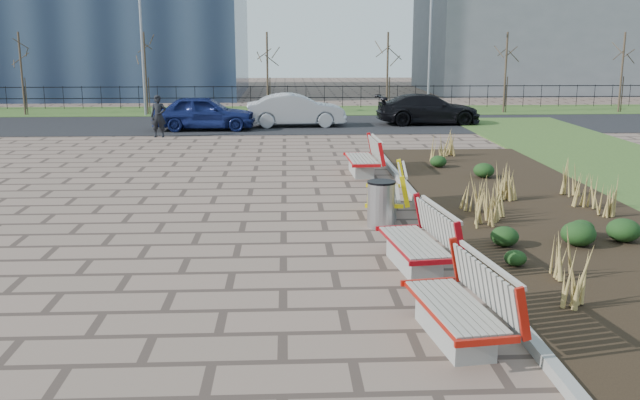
{
  "coord_description": "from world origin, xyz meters",
  "views": [
    {
      "loc": [
        0.91,
        -9.47,
        3.75
      ],
      "look_at": [
        1.5,
        3.0,
        0.9
      ],
      "focal_mm": 40.0,
      "sensor_mm": 36.0,
      "label": 1
    }
  ],
  "objects_px": {
    "litter_bin": "(381,205)",
    "lamp_east": "(430,53)",
    "pedestrian": "(158,116)",
    "lamp_west": "(142,53)",
    "bench_c": "(384,192)",
    "car_blue": "(204,113)",
    "bench_d": "(361,157)",
    "car_silver": "(296,110)",
    "car_black": "(428,109)",
    "bench_a": "(455,302)",
    "bench_b": "(414,239)"
  },
  "relations": [
    {
      "from": "bench_b",
      "to": "car_silver",
      "type": "bearing_deg",
      "value": 87.89
    },
    {
      "from": "car_blue",
      "to": "car_black",
      "type": "xyz_separation_m",
      "value": [
        9.65,
        1.57,
        -0.05
      ]
    },
    {
      "from": "bench_d",
      "to": "car_silver",
      "type": "xyz_separation_m",
      "value": [
        -1.67,
        11.09,
        0.22
      ]
    },
    {
      "from": "car_blue",
      "to": "lamp_west",
      "type": "distance_m",
      "value": 7.16
    },
    {
      "from": "car_blue",
      "to": "car_silver",
      "type": "bearing_deg",
      "value": -74.88
    },
    {
      "from": "pedestrian",
      "to": "car_silver",
      "type": "relative_size",
      "value": 0.38
    },
    {
      "from": "bench_d",
      "to": "lamp_east",
      "type": "relative_size",
      "value": 0.35
    },
    {
      "from": "car_silver",
      "to": "litter_bin",
      "type": "bearing_deg",
      "value": -177.92
    },
    {
      "from": "bench_b",
      "to": "car_blue",
      "type": "distance_m",
      "value": 19.22
    },
    {
      "from": "bench_a",
      "to": "bench_d",
      "type": "bearing_deg",
      "value": 82.21
    },
    {
      "from": "pedestrian",
      "to": "car_silver",
      "type": "bearing_deg",
      "value": 30.58
    },
    {
      "from": "lamp_east",
      "to": "litter_bin",
      "type": "bearing_deg",
      "value": -103.55
    },
    {
      "from": "bench_c",
      "to": "bench_d",
      "type": "xyz_separation_m",
      "value": [
        0.0,
        4.65,
        0.0
      ]
    },
    {
      "from": "bench_d",
      "to": "lamp_east",
      "type": "height_order",
      "value": "lamp_east"
    },
    {
      "from": "litter_bin",
      "to": "car_black",
      "type": "xyz_separation_m",
      "value": [
        4.37,
        17.34,
        0.22
      ]
    },
    {
      "from": "pedestrian",
      "to": "car_blue",
      "type": "height_order",
      "value": "pedestrian"
    },
    {
      "from": "bench_b",
      "to": "bench_a",
      "type": "bearing_deg",
      "value": -97.01
    },
    {
      "from": "car_black",
      "to": "pedestrian",
      "type": "bearing_deg",
      "value": 105.58
    },
    {
      "from": "car_blue",
      "to": "lamp_west",
      "type": "xyz_separation_m",
      "value": [
        -3.53,
        5.79,
        2.31
      ]
    },
    {
      "from": "pedestrian",
      "to": "car_silver",
      "type": "distance_m",
      "value": 6.15
    },
    {
      "from": "bench_a",
      "to": "lamp_east",
      "type": "relative_size",
      "value": 0.35
    },
    {
      "from": "bench_c",
      "to": "lamp_west",
      "type": "distance_m",
      "value": 22.52
    },
    {
      "from": "bench_c",
      "to": "car_blue",
      "type": "xyz_separation_m",
      "value": [
        -5.47,
        14.7,
        0.23
      ]
    },
    {
      "from": "bench_d",
      "to": "pedestrian",
      "type": "height_order",
      "value": "pedestrian"
    },
    {
      "from": "bench_c",
      "to": "litter_bin",
      "type": "distance_m",
      "value": 1.09
    },
    {
      "from": "bench_b",
      "to": "lamp_west",
      "type": "height_order",
      "value": "lamp_west"
    },
    {
      "from": "bench_d",
      "to": "car_black",
      "type": "bearing_deg",
      "value": 68.4
    },
    {
      "from": "car_blue",
      "to": "litter_bin",
      "type": "bearing_deg",
      "value": -161.8
    },
    {
      "from": "car_silver",
      "to": "bench_b",
      "type": "bearing_deg",
      "value": -178.02
    },
    {
      "from": "bench_d",
      "to": "litter_bin",
      "type": "bearing_deg",
      "value": -93.79
    },
    {
      "from": "bench_d",
      "to": "car_silver",
      "type": "relative_size",
      "value": 0.5
    },
    {
      "from": "pedestrian",
      "to": "litter_bin",
      "type": "bearing_deg",
      "value": -62.92
    },
    {
      "from": "lamp_east",
      "to": "bench_d",
      "type": "bearing_deg",
      "value": -107.53
    },
    {
      "from": "bench_a",
      "to": "pedestrian",
      "type": "relative_size",
      "value": 1.3
    },
    {
      "from": "bench_b",
      "to": "litter_bin",
      "type": "xyz_separation_m",
      "value": [
        -0.2,
        2.66,
        -0.04
      ]
    },
    {
      "from": "pedestrian",
      "to": "lamp_west",
      "type": "xyz_separation_m",
      "value": [
        -2.0,
        7.8,
        2.23
      ]
    },
    {
      "from": "bench_c",
      "to": "lamp_west",
      "type": "relative_size",
      "value": 0.35
    },
    {
      "from": "pedestrian",
      "to": "car_blue",
      "type": "bearing_deg",
      "value": 53.42
    },
    {
      "from": "car_silver",
      "to": "lamp_west",
      "type": "relative_size",
      "value": 0.7
    },
    {
      "from": "bench_d",
      "to": "litter_bin",
      "type": "relative_size",
      "value": 2.27
    },
    {
      "from": "bench_a",
      "to": "pedestrian",
      "type": "distance_m",
      "value": 20.56
    },
    {
      "from": "bench_d",
      "to": "car_black",
      "type": "relative_size",
      "value": 0.46
    },
    {
      "from": "car_blue",
      "to": "lamp_east",
      "type": "distance_m",
      "value": 12.19
    },
    {
      "from": "litter_bin",
      "to": "lamp_east",
      "type": "distance_m",
      "value": 22.33
    },
    {
      "from": "litter_bin",
      "to": "lamp_west",
      "type": "bearing_deg",
      "value": 112.21
    },
    {
      "from": "pedestrian",
      "to": "lamp_east",
      "type": "height_order",
      "value": "lamp_east"
    },
    {
      "from": "litter_bin",
      "to": "bench_b",
      "type": "bearing_deg",
      "value": -85.75
    },
    {
      "from": "litter_bin",
      "to": "pedestrian",
      "type": "height_order",
      "value": "pedestrian"
    },
    {
      "from": "pedestrian",
      "to": "bench_a",
      "type": "bearing_deg",
      "value": -69.31
    },
    {
      "from": "car_blue",
      "to": "car_silver",
      "type": "xyz_separation_m",
      "value": [
        3.8,
        1.05,
        -0.01
      ]
    }
  ]
}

